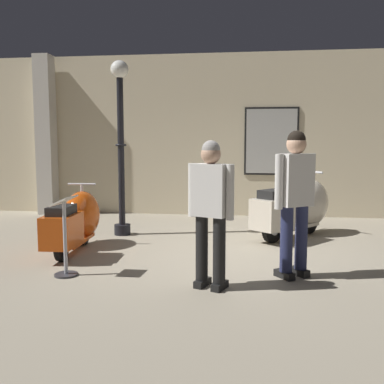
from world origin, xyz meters
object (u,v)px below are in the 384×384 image
scooter_0 (77,220)px  info_stanchion (65,243)px  lamppost (121,137)px  scooter_1 (298,207)px  visitor_0 (295,194)px  visitor_1 (211,204)px

scooter_0 → info_stanchion: scooter_0 is taller
scooter_0 → lamppost: (0.37, 1.14, 1.25)m
scooter_0 → scooter_1: (3.40, 1.39, 0.06)m
lamppost → visitor_0: 3.51m
scooter_0 → visitor_0: visitor_0 is taller
scooter_1 → info_stanchion: (-3.03, -2.65, -0.11)m
lamppost → scooter_1: bearing=4.7°
lamppost → visitor_1: (1.76, -2.64, -0.76)m
visitor_0 → info_stanchion: (-2.71, -0.28, -0.61)m
scooter_1 → info_stanchion: size_ratio=1.78×
scooter_1 → lamppost: (-3.03, -0.25, 1.19)m
lamppost → info_stanchion: bearing=-90.1°
lamppost → visitor_1: bearing=-56.3°
visitor_0 → visitor_1: bearing=82.5°
scooter_1 → lamppost: bearing=134.9°
visitor_1 → scooter_1: bearing=-0.7°
visitor_0 → scooter_1: bearing=-44.1°
scooter_0 → visitor_0: 3.27m
scooter_1 → info_stanchion: scooter_1 is taller
scooter_1 → lamppost: 3.27m
info_stanchion → lamppost: bearing=89.9°
scooter_0 → lamppost: 1.73m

